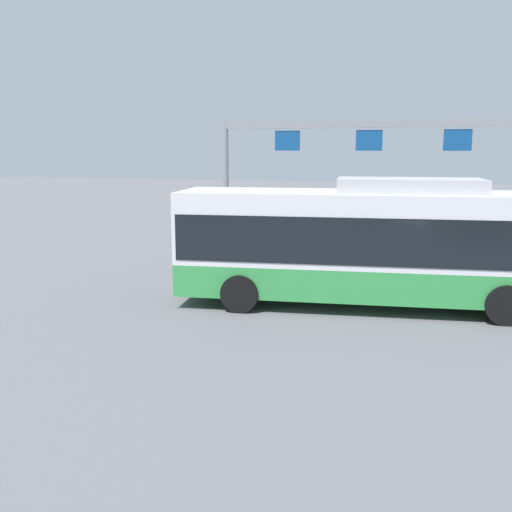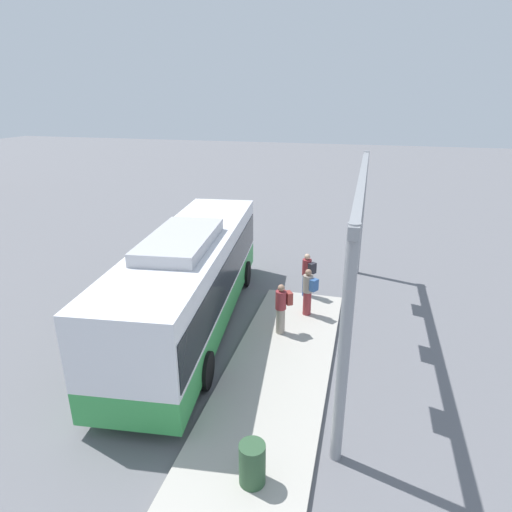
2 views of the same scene
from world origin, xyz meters
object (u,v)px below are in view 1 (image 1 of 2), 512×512
at_px(person_waiting_mid, 383,250).
at_px(person_boarding, 297,244).
at_px(bus_main, 377,240).
at_px(person_waiting_near, 342,245).

bearing_deg(person_waiting_mid, person_boarding, -131.20).
relative_size(bus_main, person_waiting_mid, 6.47).
distance_m(person_boarding, person_waiting_mid, 2.90).
bearing_deg(bus_main, person_waiting_mid, -95.97).
xyz_separation_m(person_waiting_near, person_waiting_mid, (-1.41, 0.63, 0.00)).
height_order(bus_main, person_waiting_mid, bus_main).
xyz_separation_m(person_boarding, person_waiting_mid, (-2.87, 0.38, 0.00)).
bearing_deg(person_waiting_mid, bus_main, -32.88).
distance_m(bus_main, person_waiting_near, 3.98).
xyz_separation_m(bus_main, person_boarding, (2.91, -3.38, -0.76)).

